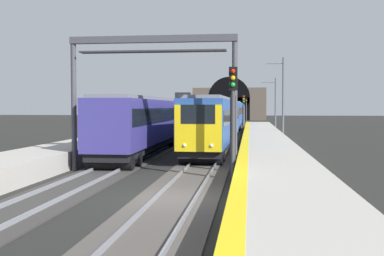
# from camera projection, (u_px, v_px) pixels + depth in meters

# --- Properties ---
(ground_plane) EXTENTS (320.00, 320.00, 0.00)m
(ground_plane) POSITION_uv_depth(u_px,v_px,m) (177.00, 200.00, 17.08)
(ground_plane) COLOR black
(platform_right) EXTENTS (112.00, 3.50, 1.01)m
(platform_right) POSITION_uv_depth(u_px,v_px,m) (283.00, 188.00, 16.60)
(platform_right) COLOR #ADA89E
(platform_right) RESTS_ON ground_plane
(platform_right_edge_strip) EXTENTS (112.00, 0.50, 0.01)m
(platform_right_edge_strip) POSITION_uv_depth(u_px,v_px,m) (241.00, 173.00, 16.76)
(platform_right_edge_strip) COLOR yellow
(platform_right_edge_strip) RESTS_ON platform_right
(track_main_line) EXTENTS (160.00, 3.09, 0.21)m
(track_main_line) POSITION_uv_depth(u_px,v_px,m) (177.00, 199.00, 17.08)
(track_main_line) COLOR #4C4742
(track_main_line) RESTS_ON ground_plane
(track_adjacent_line) EXTENTS (160.00, 2.86, 0.21)m
(track_adjacent_line) POSITION_uv_depth(u_px,v_px,m) (52.00, 196.00, 17.66)
(track_adjacent_line) COLOR #383533
(track_adjacent_line) RESTS_ON ground_plane
(train_main_approaching) EXTENTS (62.50, 3.08, 4.05)m
(train_main_approaching) POSITION_uv_depth(u_px,v_px,m) (228.00, 116.00, 56.68)
(train_main_approaching) COLOR #264C99
(train_main_approaching) RESTS_ON ground_plane
(train_adjacent_platform) EXTENTS (57.80, 2.91, 4.93)m
(train_adjacent_platform) POSITION_uv_depth(u_px,v_px,m) (183.00, 116.00, 52.13)
(train_adjacent_platform) COLOR navy
(train_adjacent_platform) RESTS_ON ground_plane
(railway_signal_near) EXTENTS (0.39, 0.38, 5.17)m
(railway_signal_near) POSITION_uv_depth(u_px,v_px,m) (233.00, 112.00, 21.22)
(railway_signal_near) COLOR #38383D
(railway_signal_near) RESTS_ON ground_plane
(railway_signal_mid) EXTENTS (0.39, 0.38, 4.80)m
(railway_signal_mid) POSITION_uv_depth(u_px,v_px,m) (244.00, 110.00, 58.00)
(railway_signal_mid) COLOR #4C4C54
(railway_signal_mid) RESTS_ON ground_plane
(railway_signal_far) EXTENTS (0.39, 0.38, 5.06)m
(railway_signal_far) POSITION_uv_depth(u_px,v_px,m) (246.00, 108.00, 99.25)
(railway_signal_far) COLOR #38383D
(railway_signal_far) RESTS_ON ground_plane
(overhead_signal_gantry) EXTENTS (0.70, 8.73, 7.02)m
(overhead_signal_gantry) POSITION_uv_depth(u_px,v_px,m) (152.00, 69.00, 24.22)
(overhead_signal_gantry) COLOR #3F3F47
(overhead_signal_gantry) RESTS_ON ground_plane
(tunnel_portal) EXTENTS (2.96, 17.86, 10.55)m
(tunnel_portal) POSITION_uv_depth(u_px,v_px,m) (229.00, 104.00, 115.34)
(tunnel_portal) COLOR #51473D
(tunnel_portal) RESTS_ON ground_plane
(catenary_mast_near) EXTENTS (0.22, 2.01, 7.12)m
(catenary_mast_near) POSITION_uv_depth(u_px,v_px,m) (275.00, 104.00, 61.54)
(catenary_mast_near) COLOR #595B60
(catenary_mast_near) RESTS_ON ground_plane
(catenary_mast_far) EXTENTS (0.22, 1.84, 8.31)m
(catenary_mast_far) POSITION_uv_depth(u_px,v_px,m) (283.00, 98.00, 47.46)
(catenary_mast_far) COLOR #595B60
(catenary_mast_far) RESTS_ON ground_plane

